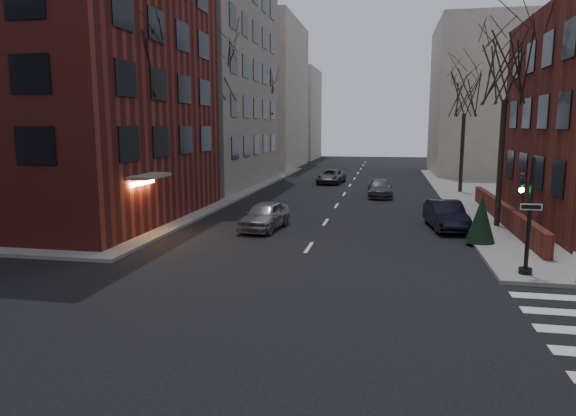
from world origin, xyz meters
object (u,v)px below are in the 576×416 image
at_px(tree_left_b, 216,72).
at_px(tree_right_b, 465,94).
at_px(tree_left_c, 263,96).
at_px(streetlamp_near, 206,141).
at_px(evergreen_shrub, 481,219).
at_px(traffic_signal, 527,224).
at_px(car_lane_gray, 380,188).
at_px(parked_sedan, 446,215).
at_px(tree_left_a, 133,56).
at_px(tree_right_a, 507,67).
at_px(streetlamp_far, 274,135).
at_px(car_lane_far, 331,177).
at_px(car_lane_silver, 265,216).

bearing_deg(tree_left_b, tree_right_b, 18.82).
height_order(tree_left_c, streetlamp_near, tree_left_c).
bearing_deg(evergreen_shrub, traffic_signal, -82.44).
relative_size(tree_left_b, car_lane_gray, 2.49).
relative_size(parked_sedan, car_lane_gray, 1.00).
bearing_deg(car_lane_gray, evergreen_shrub, -75.91).
bearing_deg(tree_left_b, car_lane_gray, 14.06).
bearing_deg(parked_sedan, tree_left_a, -174.76).
height_order(tree_left_b, car_lane_gray, tree_left_b).
bearing_deg(tree_right_a, tree_left_b, 155.56).
bearing_deg(parked_sedan, traffic_signal, -85.36).
relative_size(streetlamp_far, parked_sedan, 1.45).
xyz_separation_m(tree_left_c, tree_right_b, (17.60, -8.00, -0.44)).
height_order(streetlamp_near, car_lane_gray, streetlamp_near).
bearing_deg(tree_right_a, car_lane_gray, 119.23).
bearing_deg(tree_right_a, car_lane_far, 118.99).
height_order(tree_left_b, car_lane_silver, tree_left_b).
height_order(tree_left_a, car_lane_gray, tree_left_a).
bearing_deg(car_lane_silver, car_lane_gray, 74.51).
xyz_separation_m(tree_left_b, tree_right_a, (17.60, -8.00, -0.88)).
height_order(tree_left_c, parked_sedan, tree_left_c).
xyz_separation_m(parked_sedan, car_lane_gray, (-3.49, 11.58, -0.09)).
bearing_deg(streetlamp_far, car_lane_gray, -50.25).
xyz_separation_m(traffic_signal, tree_right_b, (0.86, 23.01, 5.68)).
relative_size(car_lane_silver, car_lane_gray, 0.95).
bearing_deg(tree_right_b, streetlamp_near, -149.53).
bearing_deg(tree_left_a, tree_left_b, 90.00).
xyz_separation_m(traffic_signal, car_lane_gray, (-5.23, 19.89, -1.28)).
height_order(tree_left_a, tree_left_b, tree_left_b).
xyz_separation_m(tree_left_a, tree_left_b, (0.00, 12.00, 0.44)).
height_order(tree_left_c, car_lane_far, tree_left_c).
bearing_deg(tree_right_a, car_lane_silver, -167.82).
distance_m(tree_left_a, streetlamp_far, 28.32).
relative_size(tree_right_a, streetlamp_far, 1.55).
relative_size(tree_left_b, streetlamp_near, 1.72).
distance_m(tree_left_c, evergreen_shrub, 31.51).
xyz_separation_m(tree_left_c, car_lane_silver, (6.01, -24.50, -7.32)).
relative_size(tree_right_b, car_lane_silver, 2.22).
height_order(tree_right_a, parked_sedan, tree_right_a).
distance_m(streetlamp_near, evergreen_shrub, 17.80).
relative_size(tree_right_a, streetlamp_near, 1.55).
bearing_deg(tree_left_a, car_lane_far, 73.23).
distance_m(tree_left_c, car_lane_silver, 26.27).
xyz_separation_m(tree_left_c, parked_sedan, (15.00, -22.70, -7.31)).
height_order(traffic_signal, tree_right_b, tree_right_b).
relative_size(tree_left_a, car_lane_silver, 2.48).
xyz_separation_m(parked_sedan, evergreen_shrub, (1.10, -3.50, 0.46)).
height_order(tree_left_a, car_lane_silver, tree_left_a).
distance_m(tree_right_a, streetlamp_far, 29.65).
distance_m(tree_right_a, evergreen_shrub, 8.18).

